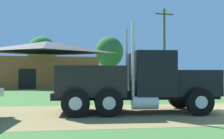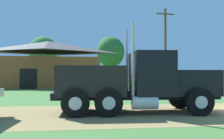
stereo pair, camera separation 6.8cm
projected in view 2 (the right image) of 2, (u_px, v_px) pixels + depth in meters
name	position (u px, v px, depth m)	size (l,w,h in m)	color
truck_foreground_white	(135.00, 83.00, 11.48)	(7.11, 2.95, 3.71)	black
shed_building	(48.00, 65.00, 33.02)	(12.76, 8.21, 5.67)	#984F29
utility_pole_near	(165.00, 46.00, 30.04)	(2.20, 0.47, 8.97)	brown
tree_left	(43.00, 52.00, 42.39)	(4.50, 4.50, 7.57)	#513823
tree_mid	(111.00, 52.00, 53.62)	(5.58, 5.58, 9.11)	#513823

